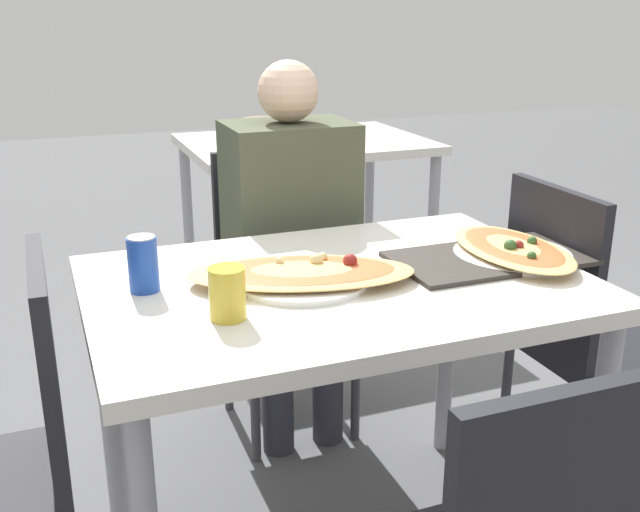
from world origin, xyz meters
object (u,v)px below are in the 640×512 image
(chair_side_left, at_px, (0,462))
(drink_glass, at_px, (227,293))
(chair_far_seated, at_px, (281,276))
(soda_can, at_px, (143,264))
(dining_table, at_px, (337,313))
(chair_side_right, at_px, (578,325))
(pizza_second, at_px, (513,250))
(person_seated, at_px, (291,227))
(pizza_main, at_px, (302,274))

(chair_side_left, relative_size, drink_glass, 8.53)
(chair_far_seated, xyz_separation_m, drink_glass, (-0.39, -0.86, 0.31))
(drink_glass, bearing_deg, soda_can, 121.51)
(dining_table, xyz_separation_m, chair_far_seated, (0.10, 0.73, -0.17))
(chair_side_right, distance_m, pizza_second, 0.40)
(person_seated, bearing_deg, chair_side_right, 139.26)
(dining_table, bearing_deg, chair_side_right, 3.35)
(chair_side_left, xyz_separation_m, pizza_second, (1.22, 0.07, 0.28))
(chair_side_left, relative_size, pizza_second, 2.20)
(chair_far_seated, relative_size, chair_side_right, 1.00)
(chair_side_right, height_order, soda_can, chair_side_right)
(dining_table, relative_size, chair_side_left, 1.23)
(pizza_main, height_order, soda_can, soda_can)
(dining_table, relative_size, soda_can, 9.08)
(soda_can, distance_m, drink_glass, 0.25)
(person_seated, bearing_deg, chair_side_left, 39.13)
(dining_table, bearing_deg, chair_far_seated, 82.30)
(chair_side_left, bearing_deg, dining_table, -83.63)
(chair_far_seated, distance_m, pizza_main, 0.79)
(person_seated, xyz_separation_m, pizza_second, (0.37, -0.63, 0.07))
(chair_side_right, xyz_separation_m, person_seated, (-0.66, 0.57, 0.20))
(chair_side_right, xyz_separation_m, drink_glass, (-1.05, -0.18, 0.31))
(chair_side_left, height_order, person_seated, person_seated)
(dining_table, distance_m, pizza_second, 0.48)
(soda_can, distance_m, pizza_second, 0.90)
(chair_side_right, height_order, person_seated, person_seated)
(soda_can, xyz_separation_m, pizza_second, (0.89, -0.10, -0.04))
(chair_far_seated, height_order, drink_glass, chair_far_seated)
(chair_side_left, relative_size, person_seated, 0.75)
(chair_side_right, xyz_separation_m, soda_can, (-1.18, 0.04, 0.32))
(person_seated, distance_m, pizza_second, 0.73)
(chair_side_left, distance_m, drink_glass, 0.56)
(pizza_main, xyz_separation_m, drink_glass, (-0.21, -0.14, 0.03))
(pizza_second, bearing_deg, chair_far_seated, 116.37)
(dining_table, height_order, person_seated, person_seated)
(chair_far_seated, height_order, chair_side_left, same)
(dining_table, xyz_separation_m, chair_side_left, (-0.75, -0.08, -0.17))
(chair_side_right, bearing_deg, dining_table, -86.65)
(dining_table, xyz_separation_m, drink_glass, (-0.29, -0.13, 0.14))
(chair_side_right, bearing_deg, chair_far_seated, -136.12)
(dining_table, bearing_deg, soda_can, 168.66)
(chair_far_seated, bearing_deg, soda_can, 50.73)
(chair_side_right, height_order, pizza_second, chair_side_right)
(dining_table, xyz_separation_m, person_seated, (0.10, 0.61, 0.03))
(chair_far_seated, xyz_separation_m, chair_side_left, (-0.85, -0.81, 0.00))
(chair_side_right, height_order, drink_glass, chair_side_right)
(drink_glass, height_order, pizza_second, drink_glass)
(chair_far_seated, height_order, person_seated, person_seated)
(pizza_second, bearing_deg, drink_glass, -171.38)
(person_seated, xyz_separation_m, pizza_main, (-0.18, -0.60, 0.07))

